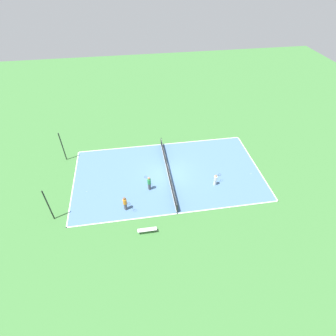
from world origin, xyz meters
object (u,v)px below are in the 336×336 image
at_px(tennis_net, 168,170).
at_px(fence_post_back_right, 63,147).
at_px(player_far_green, 149,182).
at_px(tennis_ball_left_sideline, 87,191).
at_px(player_center_orange, 125,203).
at_px(tennis_ball_near_net, 251,174).
at_px(bench, 147,230).
at_px(player_far_white, 216,179).
at_px(fence_post_back_left, 48,205).

distance_m(tennis_net, fence_post_back_right, 12.19).
relative_size(player_far_green, tennis_ball_left_sideline, 24.74).
distance_m(player_center_orange, tennis_ball_near_net, 14.04).
bearing_deg(player_center_orange, tennis_ball_near_net, 63.96).
bearing_deg(tennis_ball_near_net, player_center_orange, 101.94).
height_order(bench, player_far_white, player_far_white).
relative_size(tennis_net, fence_post_back_left, 3.00).
height_order(player_center_orange, fence_post_back_left, fence_post_back_left).
bearing_deg(player_far_green, tennis_ball_near_net, -114.41).
xyz_separation_m(tennis_net, tennis_ball_left_sideline, (-1.34, 8.59, -0.49)).
bearing_deg(bench, player_far_green, -97.99).
bearing_deg(fence_post_back_left, player_far_white, -82.98).
xyz_separation_m(tennis_ball_left_sideline, fence_post_back_right, (5.68, 2.73, 1.78)).
xyz_separation_m(bench, player_center_orange, (2.92, 1.76, 0.57)).
xyz_separation_m(bench, fence_post_back_right, (11.55, 8.34, 1.45)).
distance_m(tennis_net, player_far_white, 5.18).
bearing_deg(player_far_white, player_far_green, 144.64).
distance_m(player_far_green, tennis_ball_left_sideline, 6.45).
bearing_deg(player_far_green, tennis_ball_left_sideline, 56.72).
xyz_separation_m(player_far_green, tennis_ball_near_net, (0.59, -11.22, -0.93)).
relative_size(player_center_orange, tennis_ball_left_sideline, 24.13).
bearing_deg(bench, player_far_white, -147.47).
relative_size(tennis_net, bench, 6.60).
bearing_deg(fence_post_back_left, bench, -108.95).
height_order(bench, tennis_ball_near_net, bench).
bearing_deg(tennis_ball_left_sideline, fence_post_back_left, 137.74).
bearing_deg(tennis_net, player_far_green, 131.58).
bearing_deg(bench, tennis_net, -112.42).
height_order(player_center_orange, fence_post_back_right, fence_post_back_right).
distance_m(player_far_white, tennis_ball_left_sideline, 13.24).
distance_m(bench, tennis_ball_near_net, 13.29).
xyz_separation_m(player_far_white, tennis_ball_left_sideline, (1.05, 13.18, -0.74)).
bearing_deg(player_center_orange, player_far_green, 94.84).
height_order(fence_post_back_left, fence_post_back_right, same).
bearing_deg(tennis_ball_near_net, fence_post_back_right, 74.21).
bearing_deg(tennis_ball_near_net, tennis_ball_left_sideline, 89.81).
relative_size(bench, player_far_green, 0.99).
distance_m(tennis_net, fence_post_back_left, 12.19).
bearing_deg(player_far_white, fence_post_back_right, 125.04).
height_order(tennis_net, tennis_ball_near_net, tennis_net).
bearing_deg(player_far_white, tennis_ball_left_sideline, 143.42).
height_order(bench, tennis_ball_left_sideline, bench).
distance_m(player_center_orange, fence_post_back_left, 6.65).
height_order(player_far_green, fence_post_back_left, fence_post_back_left).
relative_size(player_far_green, player_far_white, 1.22).
relative_size(player_far_white, tennis_ball_near_net, 20.29).
bearing_deg(fence_post_back_left, tennis_ball_left_sideline, -42.26).
relative_size(player_center_orange, player_far_green, 0.98).
relative_size(player_far_green, fence_post_back_right, 0.46).
height_order(player_far_white, fence_post_back_right, fence_post_back_right).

